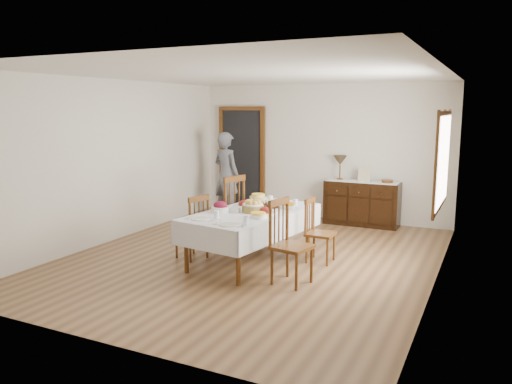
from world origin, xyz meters
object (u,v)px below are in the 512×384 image
at_px(dining_table, 252,217).
at_px(chair_left_far, 228,210).
at_px(chair_left_near, 194,227).
at_px(table_lamp, 340,161).
at_px(chair_right_far, 318,230).
at_px(person, 226,172).
at_px(sideboard, 362,203).
at_px(chair_right_near, 288,241).

xyz_separation_m(dining_table, chair_left_far, (-0.70, 0.58, -0.07)).
bearing_deg(chair_left_near, table_lamp, 176.79).
distance_m(chair_right_far, person, 3.27).
relative_size(dining_table, table_lamp, 4.88).
xyz_separation_m(dining_table, table_lamp, (0.40, 2.92, 0.53)).
height_order(chair_left_near, sideboard, chair_left_near).
height_order(chair_right_far, person, person).
distance_m(chair_left_far, chair_right_near, 1.90).
xyz_separation_m(chair_left_far, chair_right_near, (1.50, -1.17, -0.04)).
bearing_deg(chair_left_far, person, -133.58).
xyz_separation_m(chair_right_far, person, (-2.56, 1.98, 0.44)).
relative_size(chair_left_far, chair_right_near, 1.07).
xyz_separation_m(chair_right_far, table_lamp, (-0.43, 2.52, 0.71)).
height_order(dining_table, chair_left_near, chair_left_near).
bearing_deg(dining_table, chair_right_near, -28.14).
distance_m(chair_right_far, sideboard, 2.48).
distance_m(person, table_lamp, 2.21).
xyz_separation_m(chair_left_far, person, (-1.02, 1.80, 0.33)).
bearing_deg(chair_right_far, chair_left_near, 112.12).
distance_m(chair_left_far, table_lamp, 2.66).
distance_m(dining_table, chair_right_far, 0.94).
height_order(chair_right_far, table_lamp, table_lamp).
bearing_deg(chair_left_far, chair_left_near, 9.96).
relative_size(dining_table, person, 1.25).
xyz_separation_m(chair_left_far, table_lamp, (1.10, 2.34, 0.60)).
bearing_deg(person, chair_right_near, 146.84).
height_order(chair_right_near, table_lamp, table_lamp).
xyz_separation_m(person, table_lamp, (2.13, 0.54, 0.27)).
bearing_deg(chair_left_near, sideboard, 169.83).
xyz_separation_m(chair_left_near, table_lamp, (1.20, 3.17, 0.70)).
relative_size(chair_right_far, sideboard, 0.67).
xyz_separation_m(chair_left_near, chair_left_far, (0.10, 0.83, 0.10)).
bearing_deg(sideboard, chair_left_far, -123.90).
bearing_deg(chair_right_far, chair_left_far, 83.76).
bearing_deg(table_lamp, chair_left_near, -110.76).
bearing_deg(chair_right_far, sideboard, 0.18).
height_order(sideboard, table_lamp, table_lamp).
xyz_separation_m(chair_right_near, chair_right_far, (0.04, 0.99, -0.07)).
relative_size(dining_table, chair_left_far, 2.00).
bearing_deg(chair_right_near, table_lamp, 17.16).
bearing_deg(table_lamp, chair_right_near, -83.60).
bearing_deg(dining_table, chair_left_far, 148.83).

